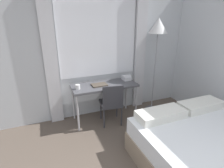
% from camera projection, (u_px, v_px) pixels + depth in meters
% --- Properties ---
extents(wall_back_with_window, '(5.39, 0.13, 2.70)m').
position_uv_depth(wall_back_with_window, '(89.00, 51.00, 3.41)').
color(wall_back_with_window, silver).
rests_on(wall_back_with_window, ground_plane).
extents(desk, '(1.27, 0.53, 0.75)m').
position_uv_depth(desk, '(105.00, 88.00, 3.42)').
color(desk, '#4C4C51').
rests_on(desk, ground_plane).
extents(desk_chair, '(0.45, 0.45, 0.84)m').
position_uv_depth(desk_chair, '(112.00, 102.00, 3.29)').
color(desk_chair, '#333338').
rests_on(desk_chair, ground_plane).
extents(bed, '(1.76, 1.96, 0.68)m').
position_uv_depth(bed, '(222.00, 160.00, 2.18)').
color(bed, gray).
rests_on(bed, ground_plane).
extents(standing_lamp, '(0.37, 0.37, 1.97)m').
position_uv_depth(standing_lamp, '(158.00, 31.00, 3.42)').
color(standing_lamp, '#4C4C51').
rests_on(standing_lamp, ground_plane).
extents(telephone, '(0.18, 0.18, 0.10)m').
position_uv_depth(telephone, '(126.00, 78.00, 3.65)').
color(telephone, silver).
rests_on(telephone, desk).
extents(book, '(0.29, 0.21, 0.02)m').
position_uv_depth(book, '(99.00, 85.00, 3.35)').
color(book, '#4C4238').
rests_on(book, desk).
extents(mug, '(0.09, 0.09, 0.09)m').
position_uv_depth(mug, '(78.00, 87.00, 3.17)').
color(mug, white).
rests_on(mug, desk).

